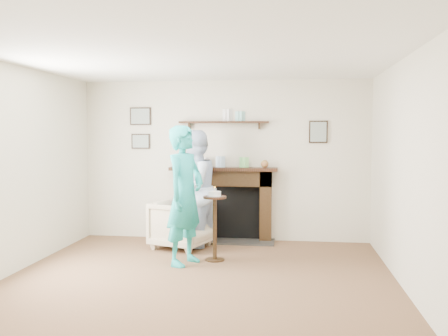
{
  "coord_description": "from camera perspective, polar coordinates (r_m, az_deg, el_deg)",
  "views": [
    {
      "loc": [
        1.03,
        -5.26,
        1.68
      ],
      "look_at": [
        0.21,
        0.9,
        1.24
      ],
      "focal_mm": 40.0,
      "sensor_mm": 36.0,
      "label": 1
    }
  ],
  "objects": [
    {
      "name": "ground",
      "position": [
        5.62,
        -3.39,
        -13.4
      ],
      "size": [
        5.0,
        5.0,
        0.0
      ],
      "primitive_type": "plane",
      "color": "brown",
      "rests_on": "ground"
    },
    {
      "name": "room_shell",
      "position": [
        6.04,
        -2.23,
        3.47
      ],
      "size": [
        4.54,
        5.02,
        2.52
      ],
      "color": "beige",
      "rests_on": "ground"
    },
    {
      "name": "man",
      "position": [
        7.49,
        -3.41,
        -8.97
      ],
      "size": [
        0.93,
        1.03,
        1.72
      ],
      "primitive_type": "imported",
      "rotation": [
        0.0,
        0.0,
        -1.97
      ],
      "color": "silver",
      "rests_on": "ground"
    },
    {
      "name": "armchair",
      "position": [
        7.43,
        -4.77,
        -9.07
      ],
      "size": [
        0.97,
        0.95,
        0.7
      ],
      "primitive_type": "imported",
      "rotation": [
        0.0,
        0.0,
        1.24
      ],
      "color": "#C3AF91",
      "rests_on": "ground"
    },
    {
      "name": "pedestal_table",
      "position": [
        6.58,
        -1.07,
        -5.42
      ],
      "size": [
        0.31,
        0.31,
        0.98
      ],
      "color": "black",
      "rests_on": "ground"
    },
    {
      "name": "woman",
      "position": [
        6.55,
        -4.44,
        -10.86
      ],
      "size": [
        0.63,
        0.76,
        1.78
      ],
      "primitive_type": "imported",
      "rotation": [
        0.0,
        0.0,
        1.2
      ],
      "color": "teal",
      "rests_on": "ground"
    }
  ]
}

